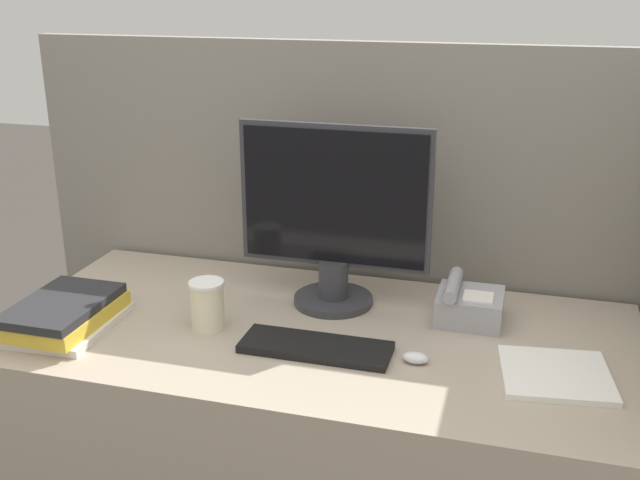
# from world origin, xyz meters

# --- Properties ---
(cubicle_panel_rear) EXTENTS (2.02, 0.04, 1.45)m
(cubicle_panel_rear) POSITION_xyz_m (0.00, 0.81, 0.72)
(cubicle_panel_rear) COLOR gray
(cubicle_panel_rear) RESTS_ON ground_plane
(desk) EXTENTS (1.62, 0.78, 0.76)m
(desk) POSITION_xyz_m (0.00, 0.39, 0.38)
(desk) COLOR tan
(desk) RESTS_ON ground_plane
(monitor) EXTENTS (0.52, 0.22, 0.50)m
(monitor) POSITION_xyz_m (-0.00, 0.56, 1.00)
(monitor) COLOR #333338
(monitor) RESTS_ON desk
(keyboard) EXTENTS (0.36, 0.13, 0.02)m
(keyboard) POSITION_xyz_m (0.03, 0.28, 0.77)
(keyboard) COLOR black
(keyboard) RESTS_ON desk
(mouse) EXTENTS (0.06, 0.04, 0.03)m
(mouse) POSITION_xyz_m (0.27, 0.28, 0.77)
(mouse) COLOR silver
(mouse) RESTS_ON desk
(coffee_cup) EXTENTS (0.09, 0.09, 0.13)m
(coffee_cup) POSITION_xyz_m (-0.27, 0.32, 0.83)
(coffee_cup) COLOR beige
(coffee_cup) RESTS_ON desk
(book_stack) EXTENTS (0.25, 0.31, 0.08)m
(book_stack) POSITION_xyz_m (-0.62, 0.22, 0.80)
(book_stack) COLOR silver
(book_stack) RESTS_ON desk
(desk_telephone) EXTENTS (0.17, 0.18, 0.11)m
(desk_telephone) POSITION_xyz_m (0.37, 0.55, 0.80)
(desk_telephone) COLOR #99999E
(desk_telephone) RESTS_ON desk
(paper_pile) EXTENTS (0.27, 0.26, 0.01)m
(paper_pile) POSITION_xyz_m (0.59, 0.30, 0.77)
(paper_pile) COLOR white
(paper_pile) RESTS_ON desk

